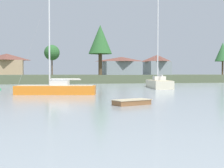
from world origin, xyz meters
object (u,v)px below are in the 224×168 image
dinghy_wood (132,103)px  dinghy_black (165,84)px  sailboat_orange (56,92)px  mooring_buoy_green (0,90)px  sailboat_cream (158,86)px

dinghy_wood → dinghy_black: size_ratio=0.99×
sailboat_orange → dinghy_wood: size_ratio=3.82×
mooring_buoy_green → sailboat_orange: bearing=-55.7°
sailboat_cream → dinghy_wood: sailboat_cream is taller
sailboat_orange → mooring_buoy_green: bearing=124.3°
sailboat_cream → dinghy_wood: size_ratio=5.30×
sailboat_orange → sailboat_cream: (15.93, 10.66, 0.08)m
sailboat_orange → dinghy_black: bearing=47.5°
dinghy_wood → sailboat_orange: bearing=110.5°
sailboat_orange → mooring_buoy_green: sailboat_orange is taller
dinghy_wood → sailboat_cream: bearing=63.3°
sailboat_cream → mooring_buoy_green: bearing=-178.3°
sailboat_orange → mooring_buoy_green: 12.08m
sailboat_cream → mooring_buoy_green: 22.76m
dinghy_wood → dinghy_black: (19.13, 37.90, -0.01)m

